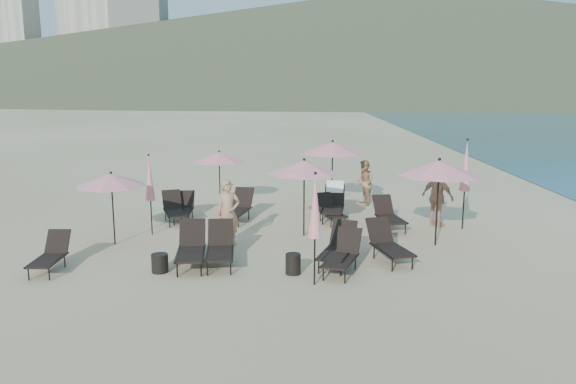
{
  "coord_description": "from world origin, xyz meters",
  "views": [
    {
      "loc": [
        -0.45,
        -13.12,
        4.33
      ],
      "look_at": [
        -0.68,
        3.5,
        1.1
      ],
      "focal_mm": 35.0,
      "sensor_mm": 36.0,
      "label": 1
    }
  ],
  "objects_px": {
    "umbrella_open_1": "(304,167)",
    "lounger_4": "(343,254)",
    "umbrella_open_3": "(219,157)",
    "umbrella_closed_0": "(315,207)",
    "lounger_8": "(238,207)",
    "side_table_1": "(293,264)",
    "umbrella_open_4": "(333,148)",
    "lounger_1": "(191,247)",
    "lounger_2": "(220,246)",
    "lounger_5": "(388,243)",
    "lounger_0": "(50,254)",
    "beachgoer_b": "(364,183)",
    "lounger_9": "(330,210)",
    "lounger_10": "(334,202)",
    "umbrella_closed_1": "(466,166)",
    "umbrella_closed_2": "(150,179)",
    "lounger_3": "(338,247)",
    "beachgoer_c": "(438,197)",
    "umbrella_open_2": "(439,168)",
    "side_table_0": "(160,263)",
    "lounger_6": "(184,208)",
    "beachgoer_a": "(228,213)",
    "lounger_7": "(174,208)",
    "lounger_11": "(388,215)"
  },
  "relations": [
    {
      "from": "lounger_5",
      "to": "beachgoer_b",
      "type": "relative_size",
      "value": 1.08
    },
    {
      "from": "umbrella_closed_1",
      "to": "side_table_1",
      "type": "distance_m",
      "value": 6.78
    },
    {
      "from": "lounger_10",
      "to": "side_table_1",
      "type": "xyz_separation_m",
      "value": [
        -1.29,
        -5.48,
        -0.3
      ]
    },
    {
      "from": "umbrella_closed_1",
      "to": "beachgoer_b",
      "type": "distance_m",
      "value": 4.36
    },
    {
      "from": "lounger_5",
      "to": "umbrella_open_3",
      "type": "distance_m",
      "value": 7.97
    },
    {
      "from": "lounger_3",
      "to": "lounger_5",
      "type": "distance_m",
      "value": 1.3
    },
    {
      "from": "lounger_8",
      "to": "beachgoer_c",
      "type": "bearing_deg",
      "value": 7.05
    },
    {
      "from": "lounger_3",
      "to": "umbrella_open_2",
      "type": "height_order",
      "value": "umbrella_open_2"
    },
    {
      "from": "umbrella_closed_1",
      "to": "beachgoer_a",
      "type": "height_order",
      "value": "umbrella_closed_1"
    },
    {
      "from": "lounger_8",
      "to": "lounger_10",
      "type": "xyz_separation_m",
      "value": [
        3.07,
        0.43,
        0.08
      ]
    },
    {
      "from": "lounger_2",
      "to": "umbrella_open_4",
      "type": "xyz_separation_m",
      "value": [
        3.11,
        6.45,
        1.66
      ]
    },
    {
      "from": "lounger_2",
      "to": "umbrella_open_1",
      "type": "distance_m",
      "value": 3.71
    },
    {
      "from": "lounger_8",
      "to": "beachgoer_a",
      "type": "height_order",
      "value": "beachgoer_a"
    },
    {
      "from": "lounger_5",
      "to": "lounger_9",
      "type": "bearing_deg",
      "value": 90.39
    },
    {
      "from": "lounger_0",
      "to": "lounger_10",
      "type": "bearing_deg",
      "value": 35.98
    },
    {
      "from": "lounger_9",
      "to": "beachgoer_b",
      "type": "relative_size",
      "value": 0.96
    },
    {
      "from": "lounger_7",
      "to": "umbrella_open_2",
      "type": "height_order",
      "value": "umbrella_open_2"
    },
    {
      "from": "umbrella_open_2",
      "to": "beachgoer_b",
      "type": "bearing_deg",
      "value": 104.74
    },
    {
      "from": "lounger_10",
      "to": "lounger_2",
      "type": "bearing_deg",
      "value": -114.85
    },
    {
      "from": "lounger_2",
      "to": "lounger_4",
      "type": "bearing_deg",
      "value": -15.22
    },
    {
      "from": "umbrella_open_1",
      "to": "lounger_4",
      "type": "bearing_deg",
      "value": -74.84
    },
    {
      "from": "lounger_2",
      "to": "beachgoer_c",
      "type": "distance_m",
      "value": 7.24
    },
    {
      "from": "lounger_5",
      "to": "beachgoer_b",
      "type": "height_order",
      "value": "beachgoer_b"
    },
    {
      "from": "lounger_0",
      "to": "umbrella_open_3",
      "type": "relative_size",
      "value": 0.73
    },
    {
      "from": "lounger_7",
      "to": "umbrella_closed_0",
      "type": "xyz_separation_m",
      "value": [
        4.27,
        -5.66,
        1.32
      ]
    },
    {
      "from": "lounger_7",
      "to": "lounger_6",
      "type": "bearing_deg",
      "value": 27.55
    },
    {
      "from": "lounger_5",
      "to": "umbrella_open_1",
      "type": "distance_m",
      "value": 3.47
    },
    {
      "from": "umbrella_open_3",
      "to": "lounger_2",
      "type": "bearing_deg",
      "value": -82.41
    },
    {
      "from": "lounger_6",
      "to": "side_table_1",
      "type": "relative_size",
      "value": 3.1
    },
    {
      "from": "lounger_0",
      "to": "beachgoer_b",
      "type": "xyz_separation_m",
      "value": [
        8.21,
        7.32,
        0.42
      ]
    },
    {
      "from": "umbrella_closed_1",
      "to": "beachgoer_c",
      "type": "relative_size",
      "value": 1.5
    },
    {
      "from": "umbrella_open_1",
      "to": "umbrella_open_2",
      "type": "relative_size",
      "value": 0.94
    },
    {
      "from": "umbrella_open_3",
      "to": "umbrella_closed_0",
      "type": "height_order",
      "value": "umbrella_closed_0"
    },
    {
      "from": "umbrella_open_4",
      "to": "lounger_1",
      "type": "bearing_deg",
      "value": -120.08
    },
    {
      "from": "lounger_6",
      "to": "umbrella_closed_0",
      "type": "bearing_deg",
      "value": -59.0
    },
    {
      "from": "umbrella_open_3",
      "to": "umbrella_closed_1",
      "type": "height_order",
      "value": "umbrella_closed_1"
    },
    {
      "from": "beachgoer_a",
      "to": "beachgoer_c",
      "type": "bearing_deg",
      "value": -1.72
    },
    {
      "from": "lounger_0",
      "to": "beachgoer_b",
      "type": "distance_m",
      "value": 11.01
    },
    {
      "from": "lounger_8",
      "to": "side_table_1",
      "type": "relative_size",
      "value": 3.74
    },
    {
      "from": "lounger_2",
      "to": "beachgoer_a",
      "type": "height_order",
      "value": "beachgoer_a"
    },
    {
      "from": "lounger_5",
      "to": "lounger_7",
      "type": "bearing_deg",
      "value": 130.76
    },
    {
      "from": "side_table_1",
      "to": "lounger_11",
      "type": "bearing_deg",
      "value": 55.66
    },
    {
      "from": "side_table_0",
      "to": "lounger_6",
      "type": "bearing_deg",
      "value": 94.88
    },
    {
      "from": "lounger_11",
      "to": "beachgoer_b",
      "type": "distance_m",
      "value": 3.34
    },
    {
      "from": "lounger_3",
      "to": "lounger_11",
      "type": "xyz_separation_m",
      "value": [
        1.78,
        3.51,
        -0.02
      ]
    },
    {
      "from": "lounger_3",
      "to": "umbrella_closed_1",
      "type": "height_order",
      "value": "umbrella_closed_1"
    },
    {
      "from": "lounger_6",
      "to": "umbrella_closed_0",
      "type": "xyz_separation_m",
      "value": [
        4.01,
        -5.94,
        1.35
      ]
    },
    {
      "from": "umbrella_closed_0",
      "to": "beachgoer_a",
      "type": "relative_size",
      "value": 1.4
    },
    {
      "from": "umbrella_closed_2",
      "to": "lounger_3",
      "type": "bearing_deg",
      "value": -27.63
    },
    {
      "from": "side_table_0",
      "to": "beachgoer_b",
      "type": "height_order",
      "value": "beachgoer_b"
    }
  ]
}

